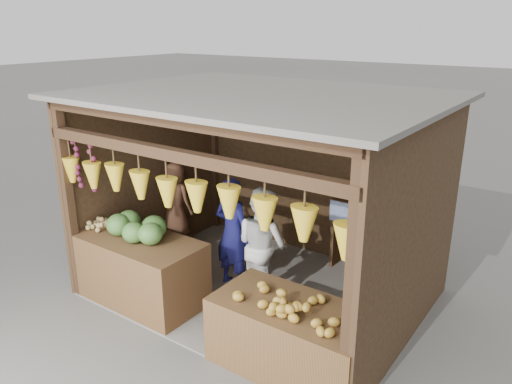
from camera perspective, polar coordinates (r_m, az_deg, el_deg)
ground at (r=6.88m, az=0.43°, el=-11.25°), size 80.00×80.00×0.00m
stall_structure at (r=6.20m, az=-0.01°, el=2.12°), size 4.30×3.30×2.66m
back_shelf at (r=7.09m, az=13.47°, el=-3.03°), size 1.25×0.32×1.32m
counter_left at (r=6.66m, az=-13.12°, el=-8.64°), size 1.70×0.85×0.87m
counter_right at (r=5.37m, az=4.12°, el=-16.22°), size 1.66×0.85×0.74m
stool at (r=7.97m, az=-8.86°, el=-5.79°), size 0.34×0.34×0.32m
man_standing at (r=6.70m, az=-2.67°, el=-4.73°), size 0.58×0.40×1.55m
woman_standing at (r=6.38m, az=0.74°, el=-6.03°), size 0.87×0.75×1.54m
vendor_seated at (r=7.70m, az=-9.13°, el=-0.81°), size 0.58×0.40×1.15m
melon_pile at (r=6.43m, az=-13.29°, el=-3.84°), size 1.00×0.50×0.32m
tanfruit_pile at (r=6.93m, az=-17.37°, el=-3.38°), size 0.34×0.40×0.13m
mango_pile at (r=5.08m, az=3.95°, el=-11.95°), size 1.40×0.64×0.22m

